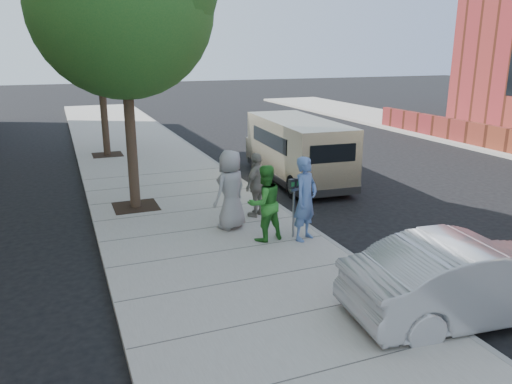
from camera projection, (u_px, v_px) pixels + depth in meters
ground at (244, 229)px, 12.53m from camera, size 120.00×120.00×0.00m
sidewalk at (205, 231)px, 12.15m from camera, size 5.00×60.00×0.15m
curb_face at (295, 219)px, 13.02m from camera, size 0.12×60.00×0.16m
tree_far at (99, 35)px, 19.31m from camera, size 3.92×3.80×6.49m
parking_meter at (294, 195)px, 11.32m from camera, size 0.30×0.17×1.39m
van at (297, 149)px, 16.77m from camera, size 2.25×5.79×2.11m
sedan at (472, 279)px, 8.20m from camera, size 4.42×1.90×1.42m
person_officer at (306, 199)px, 11.19m from camera, size 0.84×0.75×1.92m
person_green_shirt at (265, 203)px, 11.17m from camera, size 0.94×0.78×1.74m
person_gray_shirt at (231, 190)px, 11.91m from camera, size 1.12×0.99×1.92m
person_striped_polo at (257, 185)px, 12.84m from camera, size 1.02×0.92×1.67m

